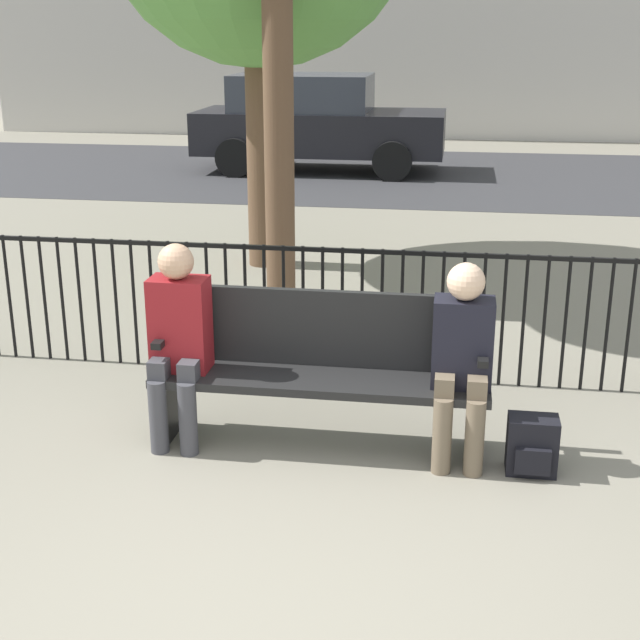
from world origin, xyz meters
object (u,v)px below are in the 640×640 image
(backpack, at_px, (532,446))
(parked_car_0, at_px, (315,121))
(park_bench, at_px, (322,363))
(seated_person_0, at_px, (178,334))
(seated_person_1, at_px, (462,353))

(backpack, relative_size, parked_car_0, 0.08)
(park_bench, distance_m, parked_car_0, 10.54)
(seated_person_0, bearing_deg, backpack, -2.72)
(park_bench, xyz_separation_m, seated_person_0, (-0.84, -0.13, 0.18))
(park_bench, distance_m, seated_person_1, 0.85)
(seated_person_0, height_order, seated_person_1, seated_person_0)
(seated_person_0, bearing_deg, parked_car_0, 94.72)
(park_bench, height_order, seated_person_0, seated_person_0)
(backpack, bearing_deg, seated_person_1, 166.99)
(seated_person_0, height_order, backpack, seated_person_0)
(seated_person_1, height_order, parked_car_0, parked_car_0)
(park_bench, relative_size, backpack, 5.96)
(seated_person_0, distance_m, parked_car_0, 10.56)
(park_bench, bearing_deg, seated_person_0, -171.21)
(park_bench, distance_m, seated_person_0, 0.87)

